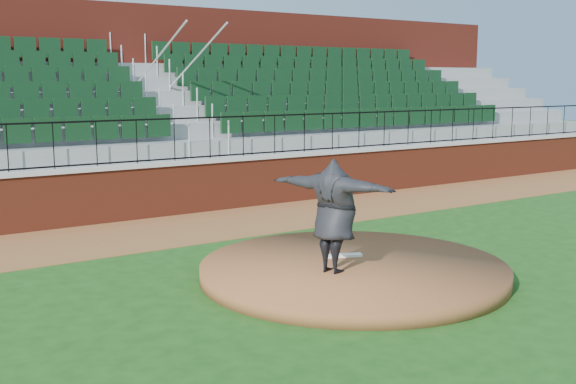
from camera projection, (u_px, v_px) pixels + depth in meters
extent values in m
plane|color=#184614|center=(342.00, 286.00, 11.12)|extent=(90.00, 90.00, 0.00)
cube|color=brown|center=(188.00, 227.00, 15.53)|extent=(34.00, 3.20, 0.01)
cube|color=maroon|center=(157.00, 191.00, 16.75)|extent=(34.00, 0.35, 1.20)
cube|color=#B7B7B7|center=(157.00, 164.00, 16.64)|extent=(34.00, 0.45, 0.10)
cube|color=maroon|center=(78.00, 96.00, 20.93)|extent=(34.00, 0.50, 5.50)
cylinder|color=brown|center=(353.00, 270.00, 11.56)|extent=(4.99, 4.99, 0.25)
cube|color=white|center=(344.00, 255.00, 11.95)|extent=(0.64, 0.38, 0.04)
imported|color=black|center=(334.00, 216.00, 10.87)|extent=(1.28, 2.25, 1.77)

